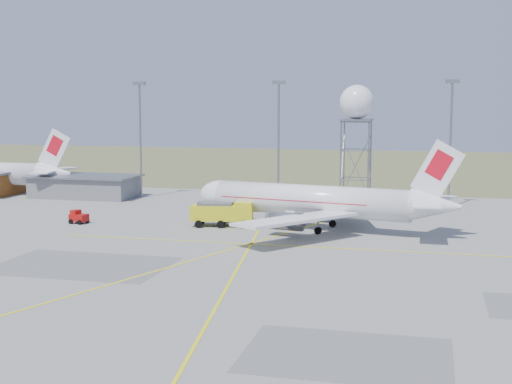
% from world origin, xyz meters
% --- Properties ---
extents(ground, '(400.00, 400.00, 0.00)m').
position_xyz_m(ground, '(0.00, 0.00, 0.00)').
color(ground, gray).
rests_on(ground, ground).
extents(grass_strip, '(400.00, 120.00, 0.03)m').
position_xyz_m(grass_strip, '(0.00, 140.00, 0.01)').
color(grass_strip, '#5C6336').
rests_on(grass_strip, ground).
extents(building_grey, '(19.00, 10.00, 3.90)m').
position_xyz_m(building_grey, '(-45.00, 64.00, 1.97)').
color(building_grey, slate).
rests_on(building_grey, ground).
extents(mast_a, '(2.20, 0.50, 20.50)m').
position_xyz_m(mast_a, '(-35.00, 66.00, 12.07)').
color(mast_a, slate).
rests_on(mast_a, ground).
extents(mast_b, '(2.20, 0.50, 20.50)m').
position_xyz_m(mast_b, '(-10.00, 66.00, 12.07)').
color(mast_b, slate).
rests_on(mast_b, ground).
extents(mast_c, '(2.20, 0.50, 20.50)m').
position_xyz_m(mast_c, '(18.00, 66.00, 12.07)').
color(mast_c, slate).
rests_on(mast_c, ground).
extents(airliner_main, '(36.49, 34.97, 12.47)m').
position_xyz_m(airliner_main, '(0.33, 41.54, 3.82)').
color(airliner_main, white).
rests_on(airliner_main, ground).
extents(radar_tower, '(5.44, 5.44, 19.68)m').
position_xyz_m(radar_tower, '(3.34, 63.23, 11.04)').
color(radar_tower, slate).
rests_on(radar_tower, ground).
extents(fire_truck, '(8.85, 4.59, 3.40)m').
position_xyz_m(fire_truck, '(-12.33, 41.10, 1.63)').
color(fire_truck, yellow).
rests_on(fire_truck, ground).
extents(baggage_tug, '(2.71, 2.37, 1.89)m').
position_xyz_m(baggage_tug, '(-32.82, 38.44, 0.72)').
color(baggage_tug, '#A50E0B').
rests_on(baggage_tug, ground).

